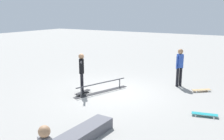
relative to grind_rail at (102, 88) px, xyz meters
name	(u,v)px	position (x,y,z in m)	size (l,w,h in m)	color
ground_plane	(111,92)	(-0.17, 0.35, -0.18)	(60.00, 60.00, 0.00)	gray
grind_rail	(102,88)	(0.00, 0.00, 0.00)	(2.56, 1.12, 0.42)	black
skate_ledge	(85,133)	(3.58, 1.80, -0.03)	(1.88, 0.54, 0.30)	#595960
skater_main	(82,70)	(0.50, -0.64, 0.77)	(1.12, 0.83, 1.64)	black
skateboard_main	(83,92)	(0.60, -0.51, -0.11)	(0.80, 0.27, 0.09)	black
bystander_blue_shirt	(180,65)	(-2.48, 2.50, 0.77)	(0.35, 0.29, 1.69)	black
loose_skateboard_teal	(205,114)	(0.45, 4.22, -0.11)	(0.39, 0.82, 0.09)	teal
loose_skateboard_natural	(201,90)	(-2.18, 3.56, -0.11)	(0.67, 0.74, 0.09)	tan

